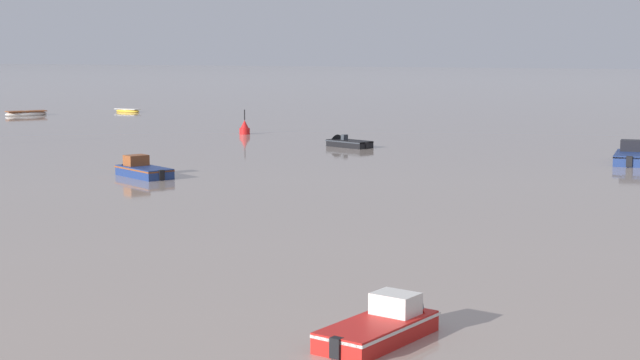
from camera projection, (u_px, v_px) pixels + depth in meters
motorboat_moored_0 at (138, 171)px, 55.58m from camera, size 4.91×3.28×1.77m
motorboat_moored_1 at (632, 157)px, 62.50m from camera, size 2.65×5.72×2.10m
rowboat_moored_1 at (26, 114)px, 108.05m from camera, size 3.66×4.88×0.74m
motorboat_moored_3 at (344, 144)px, 72.69m from camera, size 4.41×2.65×1.43m
motorboat_moored_6 at (391, 326)px, 24.29m from camera, size 2.02×4.32×1.58m
rowboat_moored_3 at (128, 111)px, 114.10m from camera, size 3.53×1.37×0.55m
channel_buoy at (245, 129)px, 83.52m from camera, size 0.90×0.90×2.30m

